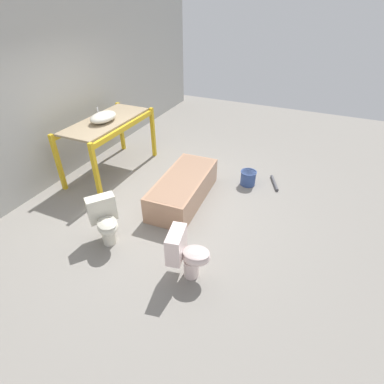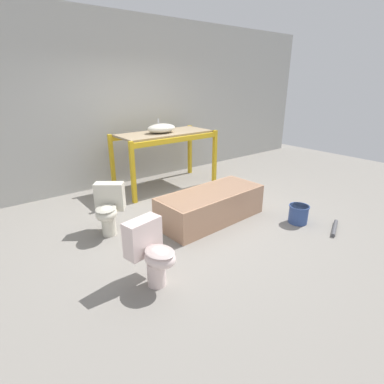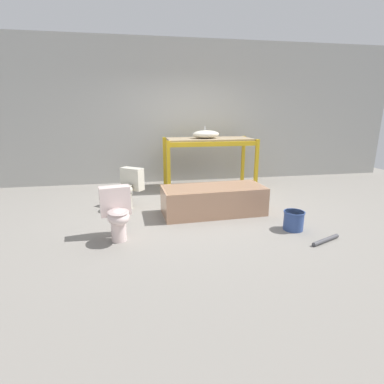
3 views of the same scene
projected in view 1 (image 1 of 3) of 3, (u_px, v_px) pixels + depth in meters
ground_plane at (160, 201)px, 5.25m from camera, size 12.00×12.00×0.00m
warehouse_wall_rear at (43, 95)px, 5.10m from camera, size 10.80×0.08×3.20m
shelving_rack at (107, 128)px, 5.64m from camera, size 1.94×0.90×1.08m
sink_basin at (103, 117)px, 5.43m from camera, size 0.58×0.37×0.25m
bathtub_main at (183, 187)px, 5.15m from camera, size 1.70×0.78×0.46m
toilet_near at (186, 253)px, 3.69m from camera, size 0.43×0.57×0.69m
toilet_far at (105, 219)px, 4.23m from camera, size 0.58×0.62×0.69m
bucket_white at (248, 178)px, 5.64m from camera, size 0.30×0.30×0.28m
loose_pipe at (274, 183)px, 5.70m from camera, size 0.49×0.25×0.05m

